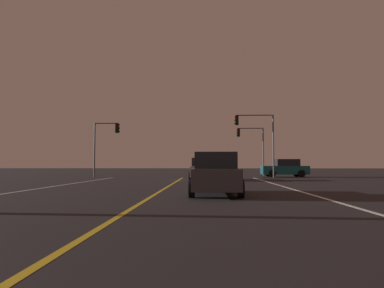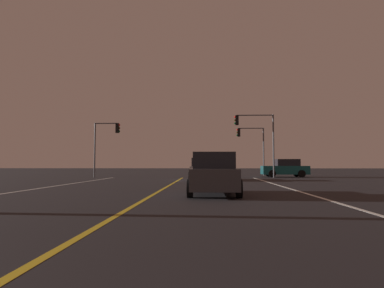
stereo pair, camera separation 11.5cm
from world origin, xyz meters
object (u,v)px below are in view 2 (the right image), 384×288
Objects in this scene: car_crossing_side at (285,168)px; traffic_light_near_left at (107,137)px; traffic_light_near_right at (255,131)px; traffic_light_far_right at (250,140)px; car_ahead_far at (203,169)px; car_lead_same_lane at (214,174)px.

car_crossing_side is 0.85× the size of traffic_light_near_left.
traffic_light_far_right is at bearing -92.80° from traffic_light_near_right.
car_crossing_side is 17.07m from traffic_light_near_left.
car_crossing_side is 0.84× the size of traffic_light_far_right.
car_lead_same_lane is at bearing -177.27° from car_ahead_far.
car_ahead_far is 0.85× the size of traffic_light_near_left.
traffic_light_near_right is at bearing 0.00° from traffic_light_near_left.
car_crossing_side is at bearing 124.21° from traffic_light_far_right.
car_ahead_far is at bearing 2.73° from car_lead_same_lane.
car_crossing_side is 0.74× the size of traffic_light_near_right.
traffic_light_far_right is (13.99, 5.50, 0.06)m from traffic_light_near_left.
traffic_light_far_right is at bearing -25.57° from car_ahead_far.
traffic_light_near_right is 1.12× the size of traffic_light_far_right.
car_lead_same_lane is 1.00× the size of car_crossing_side.
car_lead_same_lane is at bearing 76.80° from traffic_light_near_right.
traffic_light_far_right reaches higher than traffic_light_near_left.
traffic_light_near_left is at bearing 60.94° from car_ahead_far.
traffic_light_near_left is at bearing 0.00° from traffic_light_near_right.
traffic_light_near_right reaches higher than traffic_light_far_right.
car_ahead_far is (-7.78, -6.42, 0.00)m from car_crossing_side.
traffic_light_near_right is 1.14× the size of traffic_light_near_left.
traffic_light_far_right is at bearing -10.79° from car_lead_same_lane.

